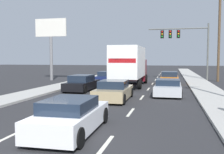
{
  "coord_description": "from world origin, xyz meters",
  "views": [
    {
      "loc": [
        3.63,
        -7.3,
        2.64
      ],
      "look_at": [
        -0.47,
        10.38,
        1.35
      ],
      "focal_mm": 41.27,
      "sensor_mm": 36.0,
      "label": 1
    }
  ],
  "objects": [
    {
      "name": "roadside_billboard",
      "position": [
        -10.72,
        21.72,
        5.33
      ],
      "size": [
        4.0,
        0.36,
        7.48
      ],
      "color": "slate",
      "rests_on": "ground_plane"
    },
    {
      "name": "car_white",
      "position": [
        0.16,
        1.17,
        0.59
      ],
      "size": [
        1.92,
        4.23,
        1.25
      ],
      "color": "white",
      "rests_on": "ground_plane"
    },
    {
      "name": "sidewalk_right",
      "position": [
        6.46,
        20.0,
        0.07
      ],
      "size": [
        2.41,
        80.0,
        0.14
      ],
      "primitive_type": "cube",
      "color": "#B2AFA8",
      "rests_on": "ground_plane"
    },
    {
      "name": "car_black",
      "position": [
        -3.59,
        12.82,
        0.6
      ],
      "size": [
        1.91,
        4.51,
        1.3
      ],
      "color": "black",
      "rests_on": "ground_plane"
    },
    {
      "name": "car_orange",
      "position": [
        3.44,
        19.91,
        0.61
      ],
      "size": [
        1.85,
        4.15,
        1.32
      ],
      "color": "orange",
      "rests_on": "ground_plane"
    },
    {
      "name": "sidewalk_left",
      "position": [
        -6.46,
        20.0,
        0.07
      ],
      "size": [
        2.41,
        80.0,
        0.14
      ],
      "primitive_type": "cube",
      "color": "#B2AFA8",
      "rests_on": "ground_plane"
    },
    {
      "name": "box_truck",
      "position": [
        -0.24,
        16.91,
        2.11
      ],
      "size": [
        2.69,
        8.38,
        3.73
      ],
      "color": "white",
      "rests_on": "ground_plane"
    },
    {
      "name": "ground_plane",
      "position": [
        0.0,
        25.0,
        0.0
      ],
      "size": [
        140.0,
        140.0,
        0.0
      ],
      "primitive_type": "plane",
      "color": "#2B2B2D"
    },
    {
      "name": "utility_pole_mid",
      "position": [
        8.89,
        24.42,
        5.38
      ],
      "size": [
        1.8,
        0.28,
        10.49
      ],
      "color": "brown",
      "rests_on": "ground_plane"
    },
    {
      "name": "traffic_signal_mast",
      "position": [
        4.6,
        25.33,
        5.18
      ],
      "size": [
        7.17,
        0.69,
        6.85
      ],
      "color": "#595B56",
      "rests_on": "ground_plane"
    },
    {
      "name": "car_navy",
      "position": [
        -3.4,
        20.36,
        0.56
      ],
      "size": [
        1.97,
        4.04,
        1.23
      ],
      "color": "#141E4C",
      "rests_on": "ground_plane"
    },
    {
      "name": "car_silver",
      "position": [
        3.41,
        11.74,
        0.54
      ],
      "size": [
        1.99,
        4.59,
        1.17
      ],
      "color": "#B7BABF",
      "rests_on": "ground_plane"
    },
    {
      "name": "lane_markings",
      "position": [
        0.0,
        20.11,
        0.0
      ],
      "size": [
        3.54,
        52.0,
        0.01
      ],
      "color": "silver",
      "rests_on": "ground_plane"
    },
    {
      "name": "car_tan",
      "position": [
        0.07,
        8.58,
        0.58
      ],
      "size": [
        2.01,
        4.25,
        1.27
      ],
      "color": "tan",
      "rests_on": "ground_plane"
    }
  ]
}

